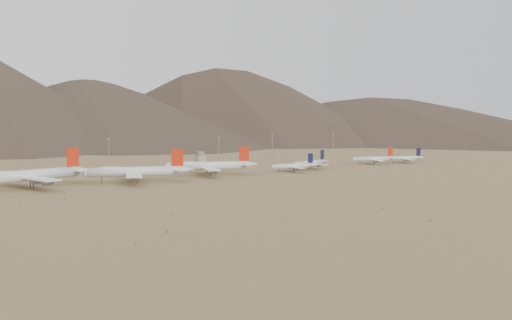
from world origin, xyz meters
TOP-DOWN VIEW (x-y plane):
  - ground at (0.00, 0.00)m, footprint 3000.00×3000.00m
  - mountain_ridge at (0.00, 900.00)m, footprint 4400.00×1000.00m
  - widebody_west at (-135.85, 34.37)m, footprint 78.13×61.92m
  - widebody_centre at (-70.05, 24.84)m, footprint 71.57×57.12m
  - widebody_east at (-7.29, 35.66)m, footprint 69.81×55.44m
  - narrowbody_a at (63.00, 22.11)m, footprint 43.18×31.23m
  - narrowbody_b at (89.92, 33.65)m, footprint 45.00×33.32m
  - narrowbody_c at (165.30, 34.63)m, footprint 44.94×33.29m
  - narrowbody_d at (200.60, 29.72)m, footprint 40.33×29.81m
  - control_tower at (30.00, 120.00)m, footprint 8.00×8.00m
  - mast_west at (-51.12, 131.36)m, footprint 2.00×0.60m
  - mast_centre at (48.05, 117.52)m, footprint 2.00×0.60m
  - mast_east at (120.56, 134.15)m, footprint 2.00×0.60m
  - mast_far_east at (196.66, 127.53)m, footprint 2.00×0.60m
  - desert_scrub at (-19.07, -95.73)m, footprint 438.94×181.56m

SIDE VIEW (x-z plane):
  - ground at x=0.00m, z-range 0.00..0.00m
  - desert_scrub at x=-19.07m, z-range -0.09..0.71m
  - narrowbody_d at x=200.60m, z-range -2.39..11.23m
  - narrowbody_a at x=63.00m, z-range -2.50..11.76m
  - narrowbody_c at x=165.30m, z-range -2.67..12.56m
  - narrowbody_b at x=89.92m, z-range -2.67..12.57m
  - control_tower at x=30.00m, z-range -0.68..11.32m
  - widebody_east at x=-7.29m, z-range -3.33..18.11m
  - widebody_centre at x=-70.05m, z-range -3.45..18.77m
  - widebody_west at x=-135.85m, z-range -3.71..20.18m
  - mast_west at x=-51.12m, z-range 1.35..27.05m
  - mast_centre at x=48.05m, z-range 1.35..27.05m
  - mast_east at x=120.56m, z-range 1.35..27.05m
  - mast_far_east at x=196.66m, z-range 1.35..27.05m
  - mountain_ridge at x=0.00m, z-range 0.00..300.00m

